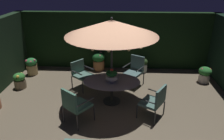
% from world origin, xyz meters
% --- Properties ---
extents(ground_plane, '(8.13, 6.73, 0.02)m').
position_xyz_m(ground_plane, '(0.00, 0.00, -0.01)').
color(ground_plane, brown).
extents(hedge_backdrop_rear, '(8.13, 0.30, 2.31)m').
position_xyz_m(hedge_backdrop_rear, '(0.00, 3.22, 1.16)').
color(hedge_backdrop_rear, black).
rests_on(hedge_backdrop_rear, ground_plane).
extents(patio_dining_table, '(1.72, 1.24, 0.72)m').
position_xyz_m(patio_dining_table, '(-0.02, 0.36, 0.60)').
color(patio_dining_table, '#31322C').
rests_on(patio_dining_table, ground_plane).
extents(patio_umbrella, '(2.58, 2.58, 2.61)m').
position_xyz_m(patio_umbrella, '(-0.02, 0.36, 2.32)').
color(patio_umbrella, '#2E2F31').
rests_on(patio_umbrella, ground_plane).
extents(centerpiece_planter, '(0.36, 0.36, 0.43)m').
position_xyz_m(centerpiece_planter, '(-0.01, 0.26, 0.96)').
color(centerpiece_planter, beige).
rests_on(centerpiece_planter, patio_dining_table).
extents(patio_chair_north, '(0.81, 0.84, 0.96)m').
position_xyz_m(patio_chair_north, '(1.19, -0.40, 0.55)').
color(patio_chair_north, '#2D3130').
rests_on(patio_chair_north, ground_plane).
extents(patio_chair_northeast, '(0.81, 0.82, 1.04)m').
position_xyz_m(patio_chair_northeast, '(0.74, 1.59, 0.59)').
color(patio_chair_northeast, '#2E3132').
rests_on(patio_chair_northeast, ground_plane).
extents(patio_chair_east, '(0.83, 0.83, 0.95)m').
position_xyz_m(patio_chair_east, '(-1.12, 1.27, 0.56)').
color(patio_chair_east, '#2C2A2E').
rests_on(patio_chair_east, ground_plane).
extents(patio_chair_southeast, '(0.84, 0.85, 1.03)m').
position_xyz_m(patio_chair_southeast, '(-0.90, -0.77, 0.59)').
color(patio_chair_southeast, '#313130').
rests_on(patio_chair_southeast, ground_plane).
extents(potted_plant_front_corner, '(0.54, 0.54, 0.74)m').
position_xyz_m(potted_plant_front_corner, '(-0.69, 2.84, 0.40)').
color(potted_plant_front_corner, '#A36C40').
rests_on(potted_plant_front_corner, ground_plane).
extents(potted_plant_right_far, '(0.40, 0.40, 0.55)m').
position_xyz_m(potted_plant_right_far, '(-3.26, 1.10, 0.28)').
color(potted_plant_right_far, '#7C6D52').
rests_on(potted_plant_right_far, ground_plane).
extents(potted_plant_right_near, '(0.43, 0.43, 0.67)m').
position_xyz_m(potted_plant_right_near, '(-3.28, 2.24, 0.36)').
color(potted_plant_right_near, tan).
rests_on(potted_plant_right_near, ground_plane).
extents(potted_plant_back_right, '(0.40, 0.40, 0.58)m').
position_xyz_m(potted_plant_back_right, '(1.11, 2.74, 0.30)').
color(potted_plant_back_right, silver).
rests_on(potted_plant_back_right, ground_plane).
extents(potted_plant_back_center, '(0.45, 0.45, 0.59)m').
position_xyz_m(potted_plant_back_center, '(3.30, 1.90, 0.32)').
color(potted_plant_back_center, beige).
rests_on(potted_plant_back_center, ground_plane).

